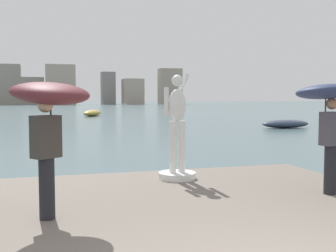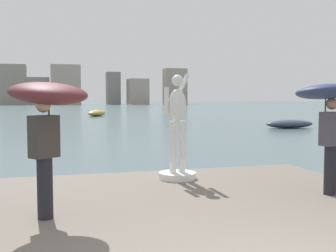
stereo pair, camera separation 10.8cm
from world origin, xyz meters
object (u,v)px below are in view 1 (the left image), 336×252
(onlooker_left, at_px, (50,106))
(onlooker_right, at_px, (328,107))
(boat_mid, at_px, (285,124))
(statue_white_figure, at_px, (177,139))
(boat_far, at_px, (92,113))

(onlooker_left, xyz_separation_m, onlooker_right, (4.73, 0.09, -0.04))
(onlooker_left, relative_size, boat_mid, 0.56)
(statue_white_figure, height_order, onlooker_left, statue_white_figure)
(boat_mid, bearing_deg, onlooker_right, -120.58)
(statue_white_figure, relative_size, boat_far, 0.47)
(statue_white_figure, xyz_separation_m, boat_far, (2.35, 40.72, -0.89))
(statue_white_figure, relative_size, boat_mid, 0.62)
(statue_white_figure, bearing_deg, onlooker_left, -139.97)
(onlooker_right, relative_size, boat_far, 0.42)
(onlooker_left, distance_m, boat_mid, 25.30)
(boat_mid, xyz_separation_m, boat_far, (-11.20, 23.50, 0.07))
(onlooker_left, bearing_deg, boat_mid, 50.24)
(onlooker_right, bearing_deg, statue_white_figure, 135.51)
(onlooker_left, height_order, boat_mid, onlooker_left)
(onlooker_left, distance_m, boat_far, 43.22)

